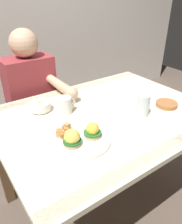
% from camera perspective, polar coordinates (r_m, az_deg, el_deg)
% --- Properties ---
extents(ground_plane, '(6.00, 6.00, 0.00)m').
position_cam_1_polar(ground_plane, '(1.74, 3.01, -21.91)').
color(ground_plane, brown).
extents(dining_table, '(1.20, 0.90, 0.74)m').
position_cam_1_polar(dining_table, '(1.31, 3.73, -4.30)').
color(dining_table, beige).
rests_on(dining_table, ground_plane).
extents(eggs_benedict_plate, '(0.27, 0.27, 0.09)m').
position_cam_1_polar(eggs_benedict_plate, '(1.01, -2.87, -6.64)').
color(eggs_benedict_plate, white).
rests_on(eggs_benedict_plate, dining_table).
extents(fruit_bowl, '(0.12, 0.12, 0.06)m').
position_cam_1_polar(fruit_bowl, '(1.29, -13.07, 1.48)').
color(fruit_bowl, white).
rests_on(fruit_bowl, dining_table).
extents(coffee_mug, '(0.11, 0.08, 0.09)m').
position_cam_1_polar(coffee_mug, '(1.24, -6.79, 1.92)').
color(coffee_mug, white).
rests_on(coffee_mug, dining_table).
extents(fork, '(0.15, 0.07, 0.00)m').
position_cam_1_polar(fork, '(1.64, 6.62, 7.21)').
color(fork, silver).
rests_on(fork, dining_table).
extents(water_glass_near, '(0.07, 0.07, 0.12)m').
position_cam_1_polar(water_glass_near, '(1.23, 13.39, 1.32)').
color(water_glass_near, silver).
rests_on(water_glass_near, dining_table).
extents(side_plate, '(0.20, 0.20, 0.04)m').
position_cam_1_polar(side_plate, '(1.37, 19.03, 1.54)').
color(side_plate, white).
rests_on(side_plate, dining_table).
extents(diner_person, '(0.34, 0.54, 1.14)m').
position_cam_1_polar(diner_person, '(1.68, -14.76, 3.48)').
color(diner_person, '#33333D').
rests_on(diner_person, ground_plane).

